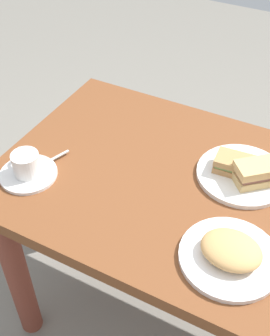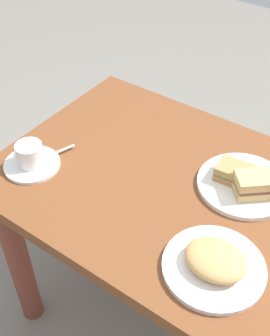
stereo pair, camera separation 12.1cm
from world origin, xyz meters
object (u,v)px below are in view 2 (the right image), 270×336
at_px(sandwich_back, 261,184).
at_px(coffee_saucer, 32,164).
at_px(sandwich_plate, 243,185).
at_px(spoon, 55,153).
at_px(coffee_cup, 30,153).
at_px(dining_table, 198,230).
at_px(side_plate, 214,267).
at_px(sandwich_front, 237,174).

distance_m(sandwich_back, coffee_saucer, 0.64).
height_order(sandwich_plate, coffee_saucer, sandwich_plate).
bearing_deg(sandwich_plate, spoon, 22.13).
height_order(sandwich_plate, spoon, spoon).
bearing_deg(sandwich_plate, coffee_saucer, 27.37).
distance_m(sandwich_plate, coffee_cup, 0.60).
relative_size(dining_table, coffee_cup, 12.15).
bearing_deg(coffee_cup, sandwich_back, -155.48).
relative_size(sandwich_plate, coffee_cup, 2.62).
xyz_separation_m(coffee_cup, side_plate, (-0.59, 0.01, -0.04)).
xyz_separation_m(dining_table, sandwich_back, (-0.12, -0.09, 0.18)).
bearing_deg(sandwich_front, dining_table, 65.17).
bearing_deg(side_plate, coffee_cup, -1.14).
relative_size(coffee_saucer, spoon, 1.67).
height_order(coffee_saucer, spoon, spoon).
xyz_separation_m(coffee_cup, spoon, (-0.03, -0.07, -0.03)).
height_order(dining_table, spoon, spoon).
relative_size(sandwich_front, spoon, 1.22).
bearing_deg(coffee_cup, coffee_saucer, 145.81).
xyz_separation_m(coffee_saucer, coffee_cup, (0.00, -0.00, 0.04)).
height_order(dining_table, coffee_saucer, coffee_saucer).
bearing_deg(spoon, side_plate, 172.00).
relative_size(dining_table, side_plate, 4.95).
bearing_deg(sandwich_front, coffee_cup, 28.06).
distance_m(sandwich_plate, side_plate, 0.29).
height_order(dining_table, side_plate, side_plate).
bearing_deg(coffee_cup, sandwich_front, -151.94).
relative_size(sandwich_front, sandwich_back, 0.79).
distance_m(sandwich_front, coffee_cup, 0.58).
xyz_separation_m(sandwich_back, coffee_saucer, (0.58, 0.27, -0.04)).
bearing_deg(dining_table, coffee_cup, 20.41).
xyz_separation_m(sandwich_plate, coffee_saucer, (0.53, 0.27, -0.00)).
bearing_deg(coffee_saucer, coffee_cup, -34.19).
height_order(sandwich_back, coffee_saucer, sandwich_back).
xyz_separation_m(sandwich_front, coffee_cup, (0.51, 0.27, 0.01)).
height_order(dining_table, sandwich_front, sandwich_front).
distance_m(sandwich_back, coffee_cup, 0.64).
distance_m(dining_table, coffee_saucer, 0.51).
relative_size(coffee_saucer, coffee_cup, 1.67).
height_order(sandwich_front, side_plate, sandwich_front).
relative_size(dining_table, sandwich_plate, 4.63).
relative_size(coffee_saucer, side_plate, 0.68).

